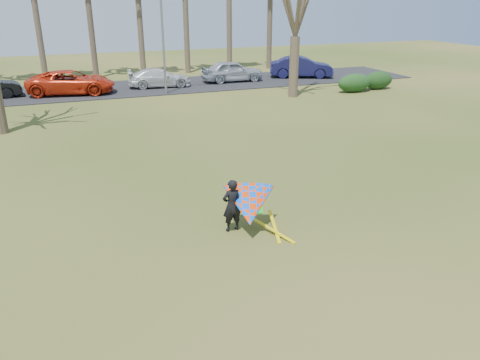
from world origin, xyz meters
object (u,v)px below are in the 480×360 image
object	(u,v)px
car_2	(71,82)
car_5	(301,67)
streetlight	(165,28)
car_3	(159,78)
car_4	(232,71)
kite_flyer	(248,205)

from	to	relation	value
car_2	car_5	distance (m)	18.44
streetlight	car_2	world-z (taller)	streetlight
car_2	car_3	distance (m)	6.35
streetlight	car_4	bearing A→B (deg)	26.45
car_3	car_4	distance (m)	5.95
car_5	kite_flyer	size ratio (longest dim) A/B	2.18
car_5	kite_flyer	bearing A→B (deg)	171.86
car_5	kite_flyer	xyz separation A→B (m)	(-14.48, -24.15, -0.08)
car_5	car_3	bearing A→B (deg)	113.71
car_3	kite_flyer	bearing A→B (deg)	179.34
streetlight	car_5	bearing A→B (deg)	13.14
streetlight	car_3	bearing A→B (deg)	91.08
streetlight	car_3	xyz separation A→B (m)	(-0.05, 2.62, -3.73)
streetlight	kite_flyer	size ratio (longest dim) A/B	3.35
car_4	kite_flyer	xyz separation A→B (m)	(-8.32, -24.27, -0.05)
car_4	car_5	world-z (taller)	car_5
streetlight	kite_flyer	bearing A→B (deg)	-96.50
streetlight	car_3	size ratio (longest dim) A/B	1.72
car_4	car_5	size ratio (longest dim) A/B	0.93
car_2	car_5	bearing A→B (deg)	-76.96
car_2	car_3	size ratio (longest dim) A/B	1.26
car_3	car_5	bearing A→B (deg)	-84.07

